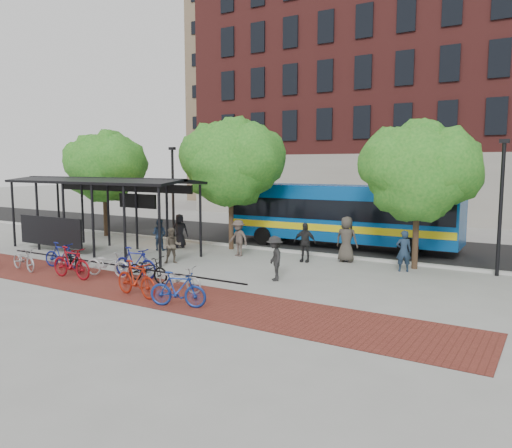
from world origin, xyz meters
The scene contains 31 objects.
ground centered at (0.00, 0.00, 0.00)m, with size 160.00×160.00×0.00m, color #9E9E99.
asphalt_street centered at (0.00, 8.00, 0.01)m, with size 160.00×8.00×0.01m, color black.
curb centered at (0.00, 4.00, 0.06)m, with size 160.00×0.25×0.12m, color #B7B7B2.
brick_strip centered at (-2.00, -5.00, 0.00)m, with size 24.00×3.00×0.01m, color maroon.
bike_rack_rail centered at (-3.30, -4.10, 0.00)m, with size 12.00×0.05×0.95m, color black.
building_tower centered at (-16.00, 40.00, 15.00)m, with size 22.00×22.00×30.00m, color #7A664C.
bus_shelter centered at (-8.13, -0.48, 3.00)m, with size 10.60×3.07×3.60m.
tree_a centered at (-11.91, 3.35, 4.24)m, with size 4.90×4.00×6.18m.
tree_b centered at (-2.90, 3.35, 4.46)m, with size 5.15×4.20×6.47m.
tree_c centered at (6.09, 3.35, 4.05)m, with size 4.66×3.80×5.92m.
lamp_post_left centered at (-7.00, 3.60, 2.75)m, with size 0.35×0.20×5.12m.
lamp_post_right centered at (9.00, 3.60, 2.75)m, with size 0.35×0.20×5.12m.
bus centered at (1.38, 6.64, 1.81)m, with size 11.77×3.04×3.16m.
bike_2 centered at (-7.12, -5.23, 0.47)m, with size 0.62×1.79×0.94m, color #A2A1A4.
bike_3 centered at (-6.30, -4.08, 0.52)m, with size 0.49×1.75×1.05m, color navy.
bike_4 centered at (-5.32, -4.30, 0.48)m, with size 0.64×1.84×0.96m, color black.
bike_5 centered at (-4.34, -5.16, 0.60)m, with size 0.56×1.98×1.19m, color maroon.
bike_6 centered at (-3.45, -4.23, 0.49)m, with size 0.66×1.88×0.99m, color #BCBCBF.
bike_7 centered at (-2.41, -3.84, 0.58)m, with size 0.54×1.91×1.15m, color navy.
bike_8 centered at (-1.54, -4.09, 0.48)m, with size 0.63×1.81×0.95m, color black.
bike_9 centered at (-0.45, -5.75, 0.58)m, with size 0.54×1.92×1.16m, color #9D210E.
bike_10 centered at (0.35, -4.57, 0.44)m, with size 0.58×1.68×0.88m, color #9A9A9C.
bike_11 centered at (1.45, -5.96, 0.53)m, with size 0.50×1.77×1.06m, color navy.
pedestrian_0 centered at (-5.50, 2.33, 0.86)m, with size 0.84×0.54×1.71m, color black.
pedestrian_2 centered at (-5.84, 1.20, 0.78)m, with size 0.75×0.59×1.55m, color #20314C.
pedestrian_3 centered at (-1.63, 1.90, 0.84)m, with size 1.09×0.62×1.68m, color #52443C.
pedestrian_4 centered at (1.57, 2.26, 0.85)m, with size 1.00×0.42×1.71m, color #242424.
pedestrian_6 centered at (3.11, 3.20, 0.99)m, with size 0.97×0.63×1.98m, color #403A33.
pedestrian_7 centered at (5.76, 2.52, 0.82)m, with size 0.60×0.39×1.64m, color #1D2E44.
pedestrian_8 centered at (-3.06, -1.01, 0.77)m, with size 0.75×0.58×1.53m, color brown.
pedestrian_9 centered at (2.21, -1.50, 0.82)m, with size 1.06×0.61×1.64m, color black.
Camera 1 is at (10.94, -16.96, 4.18)m, focal length 35.00 mm.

